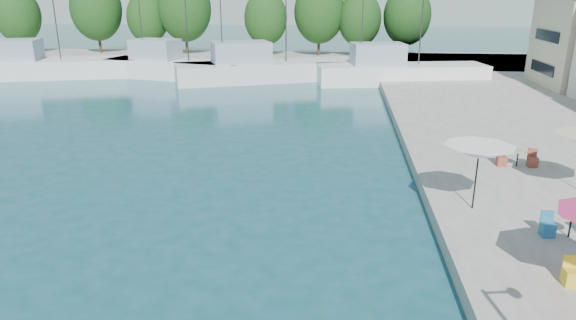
# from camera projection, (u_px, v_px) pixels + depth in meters

# --- Properties ---
(quay_far) EXTENTS (90.00, 16.00, 0.60)m
(quay_far) POSITION_uv_depth(u_px,v_px,m) (255.00, 61.00, 62.44)
(quay_far) COLOR gray
(quay_far) RESTS_ON ground
(trawler_01) EXTENTS (19.97, 10.12, 10.20)m
(trawler_01) POSITION_uv_depth(u_px,v_px,m) (36.00, 67.00, 52.07)
(trawler_01) COLOR white
(trawler_01) RESTS_ON ground
(trawler_02) EXTENTS (15.40, 7.30, 10.20)m
(trawler_02) POSITION_uv_depth(u_px,v_px,m) (173.00, 67.00, 51.64)
(trawler_02) COLOR white
(trawler_02) RESTS_ON ground
(trawler_03) EXTENTS (18.41, 10.97, 10.20)m
(trawler_03) POSITION_uv_depth(u_px,v_px,m) (264.00, 70.00, 50.21)
(trawler_03) COLOR silver
(trawler_03) RESTS_ON ground
(trawler_04) EXTENTS (16.30, 6.81, 10.20)m
(trawler_04) POSITION_uv_depth(u_px,v_px,m) (397.00, 72.00, 48.49)
(trawler_04) COLOR white
(trawler_04) RESTS_ON ground
(tree_01) EXTENTS (5.63, 5.63, 8.34)m
(tree_01) POSITION_uv_depth(u_px,v_px,m) (18.00, 15.00, 65.83)
(tree_01) COLOR #3F2B19
(tree_01) RESTS_ON quay_far
(tree_02) EXTENTS (6.52, 6.52, 9.66)m
(tree_02) POSITION_uv_depth(u_px,v_px,m) (96.00, 9.00, 66.53)
(tree_02) COLOR #3F2B19
(tree_02) RESTS_ON quay_far
(tree_03) EXTENTS (5.30, 5.30, 7.85)m
(tree_03) POSITION_uv_depth(u_px,v_px,m) (147.00, 17.00, 66.28)
(tree_03) COLOR #3F2B19
(tree_03) RESTS_ON quay_far
(tree_04) EXTENTS (6.67, 6.67, 9.87)m
(tree_04) POSITION_uv_depth(u_px,v_px,m) (185.00, 8.00, 65.00)
(tree_04) COLOR #3F2B19
(tree_04) RESTS_ON quay_far
(tree_05) EXTENTS (5.37, 5.37, 7.94)m
(tree_05) POSITION_uv_depth(u_px,v_px,m) (266.00, 18.00, 63.91)
(tree_05) COLOR #3F2B19
(tree_05) RESTS_ON quay_far
(tree_06) EXTENTS (6.27, 6.27, 9.27)m
(tree_06) POSITION_uv_depth(u_px,v_px,m) (319.00, 12.00, 63.46)
(tree_06) COLOR #3F2B19
(tree_06) RESTS_ON quay_far
(tree_07) EXTENTS (5.27, 5.27, 7.80)m
(tree_07) POSITION_uv_depth(u_px,v_px,m) (360.00, 19.00, 62.82)
(tree_07) COLOR #3F2B19
(tree_07) RESTS_ON quay_far
(tree_08) EXTENTS (5.77, 5.77, 8.55)m
(tree_08) POSITION_uv_depth(u_px,v_px,m) (407.00, 16.00, 62.68)
(tree_08) COLOR #3F2B19
(tree_08) RESTS_ON quay_far
(umbrella_white) EXTENTS (2.58, 2.58, 2.47)m
(umbrella_white) POSITION_uv_depth(u_px,v_px,m) (479.00, 152.00, 18.65)
(umbrella_white) COLOR black
(umbrella_white) RESTS_ON quay_right
(cafe_table_02) EXTENTS (1.82, 0.70, 0.76)m
(cafe_table_02) POSITION_uv_depth(u_px,v_px,m) (570.00, 229.00, 17.00)
(cafe_table_02) COLOR black
(cafe_table_02) RESTS_ON quay_right
(cafe_table_03) EXTENTS (1.82, 0.70, 0.76)m
(cafe_table_03) POSITION_uv_depth(u_px,v_px,m) (517.00, 160.00, 23.90)
(cafe_table_03) COLOR black
(cafe_table_03) RESTS_ON quay_right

